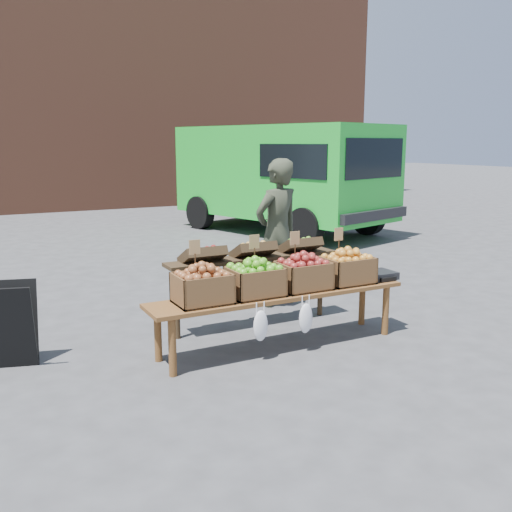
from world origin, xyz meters
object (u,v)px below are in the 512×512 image
vendor (277,233)px  weighing_scale (378,275)px  back_table (253,281)px  crate_russet_pears (255,282)px  chalkboard_sign (5,325)px  crate_golden_apples (202,288)px  display_bench (279,320)px  crate_green_apples (347,270)px  delivery_van (282,180)px  crate_red_apples (303,276)px

vendor → weighing_scale: 1.48m
back_table → crate_russet_pears: size_ratio=4.20×
chalkboard_sign → crate_golden_apples: crate_golden_apples is taller
display_bench → chalkboard_sign: bearing=164.0°
back_table → crate_green_apples: size_ratio=4.20×
display_bench → crate_russet_pears: size_ratio=5.40×
delivery_van → crate_russet_pears: bearing=-138.4°
display_bench → crate_red_apples: crate_red_apples is taller
vendor → weighing_scale: bearing=96.2°
vendor → back_table: (-0.67, -0.64, -0.40)m
delivery_van → crate_red_apples: 7.50m
chalkboard_sign → crate_russet_pears: crate_russet_pears is taller
crate_red_apples → weighing_scale: bearing=0.0°
crate_green_apples → weighing_scale: bearing=0.0°
vendor → crate_russet_pears: bearing=39.0°
chalkboard_sign → crate_golden_apples: (1.64, -0.71, 0.31)m
crate_golden_apples → crate_russet_pears: 0.55m
delivery_van → crate_golden_apples: (-4.69, -6.57, -0.49)m
back_table → weighing_scale: 1.38m
chalkboard_sign → display_bench: size_ratio=0.30×
chalkboard_sign → crate_red_apples: (2.74, -0.71, 0.31)m
chalkboard_sign → display_bench: (2.47, -0.71, -0.12)m
crate_green_apples → weighing_scale: (0.43, 0.00, -0.10)m
vendor → crate_green_apples: (0.07, -1.36, -0.21)m
display_bench → back_table: bearing=83.6°
back_table → weighing_scale: size_ratio=6.18×
chalkboard_sign → display_bench: chalkboard_sign is taller
delivery_van → crate_green_apples: size_ratio=10.69×
vendor → back_table: vendor is taller
chalkboard_sign → back_table: 2.55m
delivery_van → back_table: bearing=-139.1°
back_table → crate_russet_pears: bearing=-116.3°
crate_russet_pears → crate_green_apples: bearing=0.0°
vendor → display_bench: 1.68m
vendor → display_bench: vendor is taller
back_table → crate_golden_apples: size_ratio=4.20×
crate_russet_pears → weighing_scale: crate_russet_pears is taller
display_bench → crate_golden_apples: crate_golden_apples is taller
weighing_scale → back_table: bearing=148.4°
delivery_van → chalkboard_sign: size_ratio=6.67×
delivery_van → back_table: size_ratio=2.55×
delivery_van → vendor: size_ratio=2.90×
crate_russet_pears → crate_green_apples: same height
weighing_scale → vendor: bearing=110.1°
chalkboard_sign → back_table: bearing=16.3°
crate_red_apples → weighing_scale: (0.98, 0.00, -0.10)m
crate_green_apples → weighing_scale: 0.44m
delivery_van → crate_green_apples: bearing=-131.0°
back_table → vendor: bearing=43.6°
crate_golden_apples → crate_green_apples: size_ratio=1.00×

